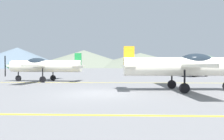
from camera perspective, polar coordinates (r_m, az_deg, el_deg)
The scene contains 10 objects.
ground_plane at distance 11.50m, azimuth -4.37°, elevation -6.66°, with size 400.00×400.00×0.00m, color slate.
apron_line_near at distance 6.65m, azimuth -9.37°, elevation -12.53°, with size 80.00×0.16×0.01m, color yellow.
apron_line_far at distance 18.49m, azimuth -1.89°, elevation -3.63°, with size 80.00×0.16×0.01m, color yellow.
airplane_near at distance 13.33m, azimuth 20.35°, elevation 1.12°, with size 8.08×9.31×2.79m.
airplane_mid at distance 20.94m, azimuth -19.07°, elevation 1.17°, with size 8.11×9.33×2.79m.
car_sedan at distance 31.00m, azimuth 22.48°, elevation -0.19°, with size 4.54×3.97×1.62m.
hill_left at distance 145.22m, azimuth -25.35°, elevation 3.19°, with size 65.71×65.71×13.41m, color slate.
hill_centerleft at distance 160.68m, azimuth -8.05°, elevation 3.17°, with size 85.54×85.54×13.78m, color slate.
hill_centerright at distance 156.13m, azimuth 7.98°, elevation 2.76°, with size 88.48×88.48×11.25m, color slate.
hill_right at distance 162.78m, azimuth 25.12°, elevation 2.30°, with size 57.71×57.71×9.59m, color #4C6651.
Camera 1 is at (1.29, -11.32, 1.59)m, focal length 32.06 mm.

